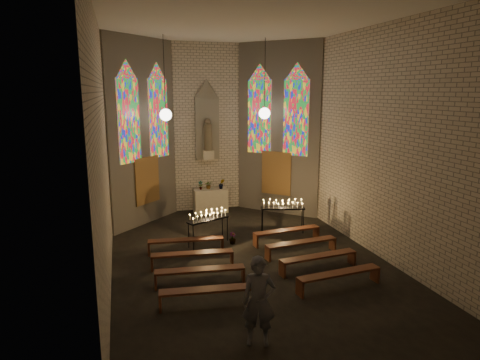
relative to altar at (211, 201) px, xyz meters
name	(u,v)px	position (x,y,z in m)	size (l,w,h in m)	color
floor	(248,260)	(0.00, -5.45, -0.50)	(12.00, 12.00, 0.00)	black
room	(221,129)	(0.00, -2.08, 3.22)	(8.22, 12.43, 7.00)	beige
altar	(211,201)	(0.00, 0.00, 0.00)	(1.40, 0.60, 1.00)	beige
flower_vase_left	(201,185)	(-0.41, 0.05, 0.69)	(0.20, 0.13, 0.37)	#4C723F
flower_vase_center	(209,185)	(-0.05, 0.09, 0.67)	(0.31, 0.27, 0.35)	#4C723F
flower_vase_right	(221,184)	(0.46, -0.07, 0.71)	(0.24, 0.19, 0.43)	#4C723F
aisle_flower_pot	(233,238)	(-0.09, -3.96, -0.30)	(0.22, 0.22, 0.39)	#4C723F
votive_stand_left	(208,217)	(-0.88, -3.77, 0.44)	(1.51, 0.94, 1.10)	black
votive_stand_right	(283,206)	(1.97, -3.29, 0.49)	(1.62, 0.75, 1.16)	black
pew_left_0	(186,241)	(-1.72, -4.33, -0.13)	(2.40, 0.59, 0.46)	#552918
pew_right_0	(287,232)	(1.72, -4.33, -0.13)	(2.40, 0.59, 0.46)	#552918
pew_left_1	(192,255)	(-1.72, -5.53, -0.13)	(2.40, 0.59, 0.46)	#552918
pew_right_1	(301,244)	(1.72, -5.53, -0.13)	(2.40, 0.59, 0.46)	#552918
pew_left_2	(200,272)	(-1.72, -6.73, -0.13)	(2.40, 0.59, 0.46)	#552918
pew_right_2	(318,258)	(1.72, -6.73, -0.13)	(2.40, 0.59, 0.46)	#552918
pew_left_3	(209,292)	(-1.72, -7.93, -0.13)	(2.40, 0.59, 0.46)	#552918
pew_right_3	(339,275)	(1.72, -7.93, -0.13)	(2.40, 0.59, 0.46)	#552918
visitor	(259,301)	(-1.07, -9.71, 0.43)	(0.68, 0.45, 1.86)	#52545D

